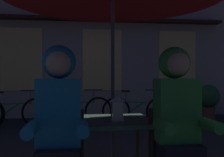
% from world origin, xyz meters
% --- Properties ---
extents(cafe_table, '(0.72, 0.72, 0.74)m').
position_xyz_m(cafe_table, '(0.00, 0.00, 0.64)').
color(cafe_table, '#42664C').
rests_on(cafe_table, ground_plane).
extents(lantern, '(0.11, 0.11, 0.23)m').
position_xyz_m(lantern, '(0.03, -0.09, 0.86)').
color(lantern, white).
rests_on(lantern, cafe_table).
extents(chair_right, '(0.40, 0.40, 0.87)m').
position_xyz_m(chair_right, '(0.48, -0.37, 0.49)').
color(chair_right, '#513823').
rests_on(chair_right, ground_plane).
extents(person_left_hooded, '(0.45, 0.56, 1.40)m').
position_xyz_m(person_left_hooded, '(-0.48, -0.43, 0.85)').
color(person_left_hooded, black).
rests_on(person_left_hooded, ground_plane).
extents(person_right_hooded, '(0.45, 0.56, 1.40)m').
position_xyz_m(person_right_hooded, '(0.48, -0.43, 0.85)').
color(person_right_hooded, black).
rests_on(person_right_hooded, ground_plane).
extents(shopfront_building, '(10.00, 0.93, 6.20)m').
position_xyz_m(shopfront_building, '(-0.71, 5.40, 3.09)').
color(shopfront_building, '#9E9389').
rests_on(shopfront_building, ground_plane).
extents(bicycle_second, '(1.66, 0.35, 0.84)m').
position_xyz_m(bicycle_second, '(-1.74, 3.70, 0.35)').
color(bicycle_second, black).
rests_on(bicycle_second, ground_plane).
extents(bicycle_third, '(1.67, 0.32, 0.84)m').
position_xyz_m(bicycle_third, '(-0.33, 3.75, 0.35)').
color(bicycle_third, black).
rests_on(bicycle_third, ground_plane).
extents(bicycle_fourth, '(1.67, 0.30, 0.84)m').
position_xyz_m(bicycle_fourth, '(1.08, 3.64, 0.35)').
color(bicycle_fourth, black).
rests_on(bicycle_fourth, ground_plane).
extents(potted_plant, '(0.60, 0.60, 0.92)m').
position_xyz_m(potted_plant, '(3.07, 4.17, 0.54)').
color(potted_plant, brown).
rests_on(potted_plant, ground_plane).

